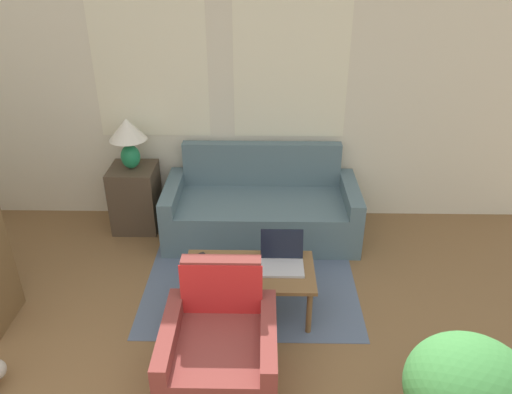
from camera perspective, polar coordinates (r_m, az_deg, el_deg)
name	(u,v)px	position (r m, az deg, el deg)	size (l,w,h in m)	color
wall_back	(230,96)	(5.03, -3.05, 11.47)	(6.40, 0.06, 2.60)	silver
rug	(251,269)	(4.62, -0.53, -8.21)	(1.83, 1.86, 0.01)	slate
couch	(261,210)	(5.02, 0.61, -1.47)	(1.88, 0.84, 0.87)	slate
armchair	(221,356)	(3.43, -4.08, -17.70)	(0.72, 0.74, 0.86)	brown
side_table	(136,197)	(5.25, -13.58, -0.05)	(0.45, 0.45, 0.67)	#4C3D2D
table_lamp	(128,136)	(4.98, -14.44, 6.81)	(0.36, 0.36, 0.51)	#1E8451
coffee_table	(249,275)	(3.94, -0.77, -8.89)	(1.02, 0.55, 0.41)	brown
laptop	(282,259)	(3.94, 2.99, -7.06)	(0.34, 0.31, 0.25)	#B7B7BC
cup_navy	(216,263)	(3.94, -4.58, -7.52)	(0.10, 0.10, 0.07)	gold
snack_bowl	(231,274)	(3.82, -2.84, -8.77)	(0.19, 0.19, 0.06)	white
tv_remote	(205,258)	(4.05, -5.81, -6.93)	(0.12, 0.15, 0.02)	black
potted_plant	(469,393)	(3.22, 23.18, -19.94)	(0.73, 0.73, 0.75)	#BCB2A3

